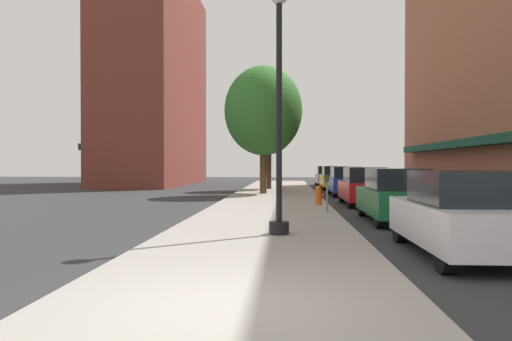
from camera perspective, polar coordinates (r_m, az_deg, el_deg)
The scene contains 14 objects.
ground_plane at distance 23.93m, azimuth 11.72°, elevation -3.57°, with size 90.00×90.00×0.00m, color #2D2D30.
sidewalk_slab at distance 24.70m, azimuth 2.14°, elevation -3.29°, with size 4.80×50.00×0.12m, color gray.
building_far_background at distance 44.80m, azimuth -11.68°, elevation 10.09°, with size 6.80×18.00×18.24m.
lamppost at distance 11.62m, azimuth 2.73°, elevation 7.74°, with size 0.48×0.48×5.90m.
fire_hydrant at distance 20.23m, azimuth 7.36°, elevation -2.87°, with size 0.33×0.26×0.79m.
parking_meter_near at distance 17.08m, azimuth 8.37°, elevation -2.09°, with size 0.14×0.09×1.31m.
tree_near at distance 33.33m, azimuth 1.47°, elevation 5.59°, with size 3.77×3.77×6.69m.
tree_mid at distance 27.99m, azimuth 0.86°, elevation 7.02°, with size 4.46×4.46×7.32m.
car_white at distance 10.21m, azimuth 22.91°, elevation -4.80°, with size 1.80×4.30×1.66m.
car_green at distance 15.60m, azimuth 16.08°, elevation -2.89°, with size 1.80×4.30×1.66m.
car_red at distance 21.63m, azimuth 12.57°, elevation -1.88°, with size 1.80×4.30×1.66m.
car_blue at distance 28.07m, azimuth 10.51°, elevation -1.29°, with size 1.80×4.30×1.66m.
car_yellow at distance 34.85m, azimuth 9.17°, elevation -0.90°, with size 1.80×4.30×1.66m.
car_silver at distance 41.09m, azimuth 8.33°, elevation -0.66°, with size 1.80×4.30×1.66m.
Camera 1 is at (0.64, -5.63, 1.78)m, focal length 34.03 mm.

